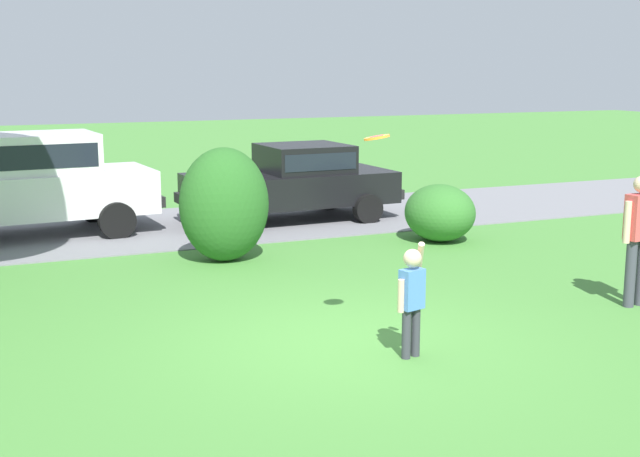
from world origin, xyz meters
TOP-DOWN VIEW (x-y plane):
  - ground_plane at (0.00, 0.00)m, footprint 80.00×80.00m
  - driveway_strip at (0.00, 7.72)m, footprint 28.00×4.40m
  - shrub_centre_left at (-0.05, 4.52)m, footprint 1.47×1.20m
  - shrub_centre at (4.01, 4.53)m, footprint 1.25×1.38m
  - parked_sedan at (2.35, 7.51)m, footprint 4.46×2.22m
  - parked_suv at (-2.81, 7.87)m, footprint 4.81×2.34m
  - child_thrower at (0.45, -0.79)m, footprint 0.41×0.34m
  - frisbee at (0.21, -0.39)m, footprint 0.28×0.28m
  - adult_onlooker at (4.18, -0.18)m, footprint 0.53×0.25m

SIDE VIEW (x-z plane):
  - ground_plane at x=0.00m, z-range 0.00..0.00m
  - driveway_strip at x=0.00m, z-range 0.00..0.02m
  - shrub_centre at x=4.01m, z-range 0.00..1.04m
  - child_thrower at x=0.45m, z-range 0.07..1.36m
  - parked_sedan at x=2.35m, z-range 0.07..1.63m
  - shrub_centre_left at x=-0.05m, z-range 0.00..1.86m
  - adult_onlooker at x=4.18m, z-range 0.11..1.85m
  - parked_suv at x=-2.81m, z-range 0.12..2.04m
  - frisbee at x=0.21m, z-range 2.34..2.43m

